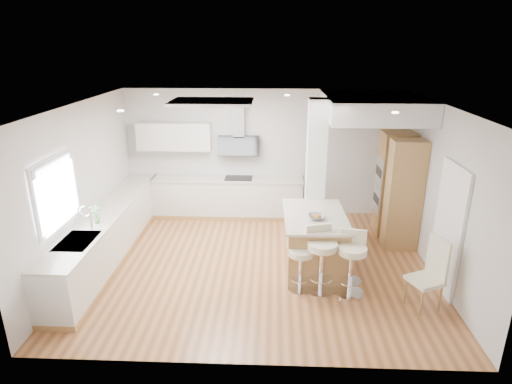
{
  "coord_description": "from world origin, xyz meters",
  "views": [
    {
      "loc": [
        0.26,
        -6.74,
        3.76
      ],
      "look_at": [
        -0.04,
        0.4,
        1.22
      ],
      "focal_mm": 30.0,
      "sensor_mm": 36.0,
      "label": 1
    }
  ],
  "objects_px": {
    "bar_stool_c": "(351,260)",
    "dining_chair": "(431,271)",
    "peninsula": "(314,240)",
    "bar_stool_b": "(321,256)",
    "bar_stool_a": "(300,261)"
  },
  "relations": [
    {
      "from": "bar_stool_c",
      "to": "dining_chair",
      "type": "height_order",
      "value": "dining_chair"
    },
    {
      "from": "peninsula",
      "to": "dining_chair",
      "type": "relative_size",
      "value": 1.46
    },
    {
      "from": "bar_stool_b",
      "to": "dining_chair",
      "type": "xyz_separation_m",
      "value": [
        1.56,
        -0.36,
        -0.02
      ]
    },
    {
      "from": "dining_chair",
      "to": "bar_stool_c",
      "type": "bearing_deg",
      "value": 141.16
    },
    {
      "from": "bar_stool_c",
      "to": "peninsula",
      "type": "bearing_deg",
      "value": 131.28
    },
    {
      "from": "peninsula",
      "to": "bar_stool_b",
      "type": "bearing_deg",
      "value": -88.33
    },
    {
      "from": "bar_stool_a",
      "to": "bar_stool_b",
      "type": "relative_size",
      "value": 0.82
    },
    {
      "from": "bar_stool_a",
      "to": "bar_stool_b",
      "type": "distance_m",
      "value": 0.34
    },
    {
      "from": "bar_stool_a",
      "to": "dining_chair",
      "type": "bearing_deg",
      "value": -31.04
    },
    {
      "from": "peninsula",
      "to": "bar_stool_c",
      "type": "distance_m",
      "value": 0.99
    },
    {
      "from": "bar_stool_a",
      "to": "bar_stool_c",
      "type": "relative_size",
      "value": 0.86
    },
    {
      "from": "peninsula",
      "to": "dining_chair",
      "type": "height_order",
      "value": "dining_chair"
    },
    {
      "from": "bar_stool_c",
      "to": "dining_chair",
      "type": "bearing_deg",
      "value": -4.18
    },
    {
      "from": "dining_chair",
      "to": "bar_stool_b",
      "type": "bearing_deg",
      "value": 143.32
    },
    {
      "from": "bar_stool_a",
      "to": "dining_chair",
      "type": "distance_m",
      "value": 1.92
    }
  ]
}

